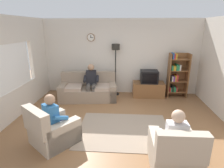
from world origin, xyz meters
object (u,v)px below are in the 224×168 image
Objects in this scene: tv_stand at (148,89)px; person_in_right_armchair at (174,135)px; armchair_near_bookshelf at (174,153)px; person_in_left_armchair at (55,116)px; floor_lamp at (116,55)px; couch at (88,90)px; person_on_couch at (91,81)px; armchair_near_window at (53,131)px; tv at (149,77)px; bookshelf at (176,75)px.

person_in_right_armchair is (0.03, -3.45, 0.35)m from tv_stand.
person_in_left_armchair is at bearing 165.18° from armchair_near_bookshelf.
floor_lamp reaches higher than tv_stand.
couch is at bearing 124.42° from armchair_near_bookshelf.
person_on_couch is (-1.97, -0.53, 0.44)m from tv_stand.
floor_lamp is 2.06× the size of armchair_near_bookshelf.
armchair_near_bookshelf is 3.64m from person_on_couch.
person_in_right_armchair is at bearing -55.57° from person_on_couch.
floor_lamp is (-1.19, 0.10, 1.19)m from tv_stand.
armchair_near_window is at bearing -98.98° from person_on_couch.
armchair_near_window reaches higher than tv_stand.
tv is 0.51× the size of armchair_near_window.
person_on_couch is at bearing -165.65° from tv.
tv_stand is 3.74m from person_in_left_armchair.
couch is 1.77× the size of person_in_right_armchair.
person_in_right_armchair is (-0.00, 0.09, 0.32)m from armchair_near_bookshelf.
tv is at bearing -5.92° from floor_lamp.
couch is at bearing 85.45° from person_in_left_armchair.
tv is 0.97m from bookshelf.
floor_lamp reaches higher than bookshelf.
armchair_near_bookshelf is 0.33m from person_in_right_armchair.
bookshelf reaches higher than armchair_near_bookshelf.
armchair_near_bookshelf reaches higher than tv_stand.
person_in_right_armchair is at bearing -54.81° from couch.
couch is 1.67× the size of armchair_near_window.
bookshelf is at bearing 75.22° from person_in_right_armchair.
person_on_couch reaches higher than armchair_near_window.
armchair_near_bookshelf is at bearing -89.46° from person_in_right_armchair.
floor_lamp reaches higher than person_on_couch.
floor_lamp is 1.25m from person_on_couch.
tv is 0.38× the size of bookshelf.
tv_stand is 3.81m from armchair_near_window.
couch is at bearing -150.47° from floor_lamp.
floor_lamp is 1.49× the size of person_on_couch.
armchair_near_bookshelf is at bearing -104.42° from bookshelf.
armchair_near_window is at bearing -110.72° from floor_lamp.
couch is at bearing 125.19° from person_in_right_armchair.
tv is 3.82m from armchair_near_window.
person_in_right_armchair is at bearing -89.45° from tv.
bookshelf is at bearing 75.58° from armchair_near_bookshelf.
armchair_near_bookshelf is 0.80× the size of person_in_left_armchair.
armchair_near_window is 0.33m from person_in_left_armchair.
floor_lamp is 3.33m from person_in_left_armchair.
bookshelf is 1.40× the size of person_in_left_armchair.
person_in_left_armchair is at bearing -97.94° from person_on_couch.
person_in_left_armchair is at bearing -128.26° from tv_stand.
armchair_near_window is at bearing -128.49° from tv.
tv is 3.43m from person_in_right_armchair.
floor_lamp reaches higher than armchair_near_window.
couch is 3.72m from person_in_right_armchair.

